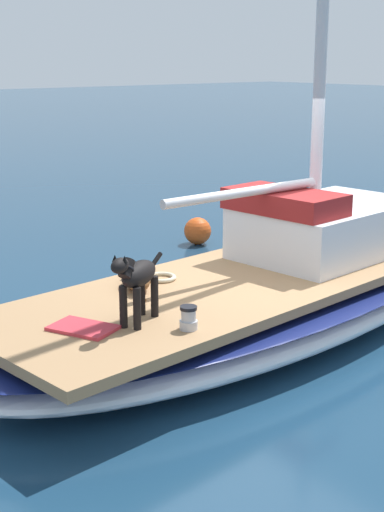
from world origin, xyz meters
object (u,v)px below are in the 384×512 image
(mooring_buoy, at_px, (198,231))
(dog_brown, at_px, (136,278))
(dog_black, at_px, (137,278))
(deck_winch, at_px, (189,319))
(deck_towel, at_px, (83,328))
(coiled_rope, at_px, (161,277))
(sailboat_main, at_px, (262,300))

(mooring_buoy, bearing_deg, dog_brown, -47.58)
(dog_black, relative_size, deck_winch, 4.09)
(dog_black, xyz_separation_m, deck_winch, (0.40, 0.26, -0.32))
(mooring_buoy, bearing_deg, deck_towel, -49.51)
(coiled_rope, height_order, deck_towel, coiled_rope)
(dog_black, distance_m, deck_winch, 0.58)
(deck_towel, bearing_deg, coiled_rope, 118.55)
(dog_brown, relative_size, deck_towel, 1.59)
(coiled_rope, bearing_deg, sailboat_main, 65.48)
(dog_brown, bearing_deg, mooring_buoy, 132.42)
(dog_brown, relative_size, deck_winch, 4.23)
(sailboat_main, height_order, mooring_buoy, sailboat_main)
(dog_black, bearing_deg, coiled_rope, 134.28)
(sailboat_main, bearing_deg, mooring_buoy, 150.85)
(dog_black, xyz_separation_m, coiled_rope, (-0.95, 0.97, -0.40))
(dog_black, distance_m, deck_towel, 0.64)
(deck_winch, height_order, coiled_rope, deck_winch)
(coiled_rope, bearing_deg, dog_black, -45.72)
(deck_winch, relative_size, deck_towel, 0.38)
(dog_brown, bearing_deg, deck_winch, -14.90)
(mooring_buoy, bearing_deg, deck_winch, -40.37)
(dog_black, distance_m, coiled_rope, 1.41)
(dog_brown, relative_size, dog_black, 1.03)
(coiled_rope, bearing_deg, deck_winch, -27.82)
(coiled_rope, relative_size, deck_towel, 0.58)
(dog_black, relative_size, mooring_buoy, 1.95)
(deck_winch, bearing_deg, dog_black, -147.38)
(dog_brown, height_order, dog_black, dog_black)
(dog_black, bearing_deg, dog_brown, 145.55)
(dog_black, bearing_deg, deck_winch, 32.62)
(sailboat_main, relative_size, coiled_rope, 22.93)
(sailboat_main, distance_m, deck_winch, 2.00)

